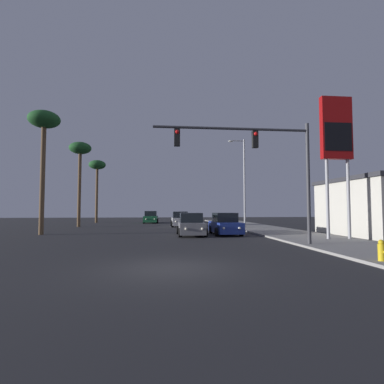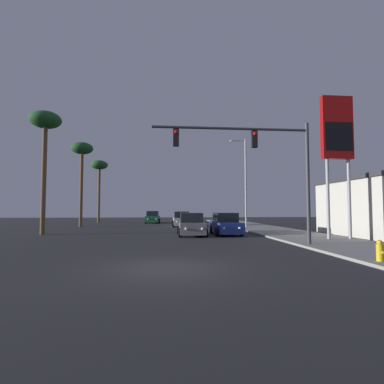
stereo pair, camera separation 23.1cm
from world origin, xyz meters
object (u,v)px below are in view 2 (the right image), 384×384
object	(u,v)px
street_lamp	(244,178)
palm_tree_mid	(82,153)
gas_station_sign	(337,135)
fire_hydrant	(380,251)
car_grey	(191,225)
traffic_light_mast	(263,156)
car_green	(153,218)
palm_tree_far	(99,168)
car_blue	(226,225)
palm_tree_near	(45,127)
car_silver	(181,220)

from	to	relation	value
street_lamp	palm_tree_mid	size ratio (longest dim) A/B	0.96
gas_station_sign	fire_hydrant	world-z (taller)	gas_station_sign
car_grey	street_lamp	world-z (taller)	street_lamp
traffic_light_mast	gas_station_sign	size ratio (longest dim) A/B	0.93
car_green	fire_hydrant	bearing A→B (deg)	108.06
street_lamp	palm_tree_mid	world-z (taller)	palm_tree_mid
gas_station_sign	fire_hydrant	xyz separation A→B (m)	(-3.18, -7.66, -6.13)
street_lamp	palm_tree_far	xyz separation A→B (m)	(-17.57, 14.38, 2.71)
car_blue	fire_hydrant	xyz separation A→B (m)	(2.97, -12.68, -0.27)
palm_tree_far	palm_tree_mid	xyz separation A→B (m)	(0.21, -10.00, 0.36)
car_blue	street_lamp	xyz separation A→B (m)	(3.41, 7.01, 4.36)
gas_station_sign	street_lamp	bearing A→B (deg)	102.82
traffic_light_mast	gas_station_sign	bearing A→B (deg)	23.27
street_lamp	palm_tree_near	xyz separation A→B (m)	(-17.49, -5.62, 3.27)
street_lamp	palm_tree_near	world-z (taller)	palm_tree_near
car_grey	palm_tree_mid	world-z (taller)	palm_tree_mid
car_blue	palm_tree_near	size ratio (longest dim) A/B	0.45
street_lamp	traffic_light_mast	bearing A→B (deg)	-101.44
gas_station_sign	palm_tree_mid	size ratio (longest dim) A/B	0.96
fire_hydrant	palm_tree_mid	size ratio (longest dim) A/B	0.08
car_blue	palm_tree_mid	bearing A→B (deg)	-41.23
car_silver	car_green	bearing A→B (deg)	-67.16
car_blue	car_grey	xyz separation A→B (m)	(-2.67, -0.39, 0.00)
car_grey	car_blue	bearing A→B (deg)	-170.23
car_blue	palm_tree_near	world-z (taller)	palm_tree_near
car_blue	fire_hydrant	distance (m)	13.02
car_green	palm_tree_far	xyz separation A→B (m)	(-7.81, 1.74, 7.07)
car_grey	traffic_light_mast	bearing A→B (deg)	115.60
gas_station_sign	palm_tree_far	bearing A→B (deg)	127.57
car_grey	palm_tree_near	size ratio (longest dim) A/B	0.45
car_blue	fire_hydrant	world-z (taller)	car_blue
traffic_light_mast	palm_tree_far	distance (m)	32.48
car_blue	traffic_light_mast	bearing A→B (deg)	91.76
car_silver	traffic_light_mast	world-z (taller)	traffic_light_mast
car_silver	gas_station_sign	bearing A→B (deg)	118.93
car_green	fire_hydrant	distance (m)	33.63
car_silver	street_lamp	distance (m)	8.65
car_green	car_blue	size ratio (longest dim) A/B	1.00
palm_tree_far	palm_tree_mid	size ratio (longest dim) A/B	0.96
car_silver	street_lamp	bearing A→B (deg)	146.12
palm_tree_far	fire_hydrant	bearing A→B (deg)	-63.30
car_silver	palm_tree_far	xyz separation A→B (m)	(-11.37, 10.21, 7.07)
car_silver	fire_hydrant	bearing A→B (deg)	103.60
car_grey	palm_tree_mid	bearing A→B (deg)	-44.79
street_lamp	palm_tree_near	distance (m)	18.66
car_green	traffic_light_mast	world-z (taller)	traffic_light_mast
palm_tree_far	palm_tree_near	xyz separation A→B (m)	(0.08, -20.00, 0.56)
car_silver	car_grey	bearing A→B (deg)	90.59
street_lamp	fire_hydrant	size ratio (longest dim) A/B	11.84
car_grey	palm_tree_far	bearing A→B (deg)	-60.73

